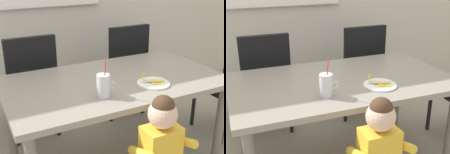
# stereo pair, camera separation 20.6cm
# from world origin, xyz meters

# --- Properties ---
(dining_table) EXTENTS (1.60, 0.92, 0.72)m
(dining_table) POSITION_xyz_m (0.00, 0.00, 0.63)
(dining_table) COLOR gray
(dining_table) RESTS_ON ground
(dining_chair_left) EXTENTS (0.44, 0.45, 0.96)m
(dining_chair_left) POSITION_xyz_m (-0.47, 0.70, 0.54)
(dining_chair_left) COLOR black
(dining_chair_left) RESTS_ON ground
(dining_chair_right) EXTENTS (0.44, 0.45, 0.96)m
(dining_chair_right) POSITION_xyz_m (0.47, 0.71, 0.54)
(dining_chair_right) COLOR black
(dining_chair_right) RESTS_ON ground
(toddler_standing) EXTENTS (0.33, 0.24, 0.84)m
(toddler_standing) POSITION_xyz_m (-0.02, -0.61, 0.53)
(toddler_standing) COLOR #3F4760
(toddler_standing) RESTS_ON ground
(milk_cup) EXTENTS (0.13, 0.08, 0.25)m
(milk_cup) POSITION_xyz_m (-0.21, -0.24, 0.79)
(milk_cup) COLOR silver
(milk_cup) RESTS_ON dining_table
(snack_plate) EXTENTS (0.23, 0.23, 0.01)m
(snack_plate) POSITION_xyz_m (0.19, -0.21, 0.73)
(snack_plate) COLOR white
(snack_plate) RESTS_ON dining_table
(peeled_banana) EXTENTS (0.17, 0.14, 0.07)m
(peeled_banana) POSITION_xyz_m (0.20, -0.21, 0.75)
(peeled_banana) COLOR #F4EAC6
(peeled_banana) RESTS_ON snack_plate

